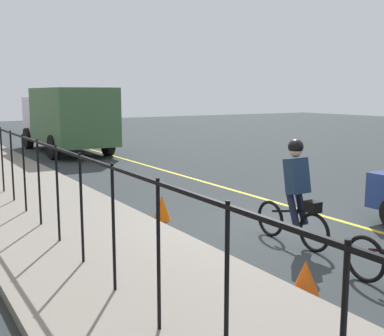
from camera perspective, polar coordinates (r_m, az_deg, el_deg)
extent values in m
plane|color=#303638|center=(9.39, 9.60, -7.23)|extent=(80.00, 80.00, 0.00)
cube|color=yellow|center=(10.48, 16.24, -5.75)|extent=(36.00, 0.12, 0.01)
cube|color=gray|center=(7.66, -10.27, -10.40)|extent=(40.00, 3.20, 0.15)
cylinder|color=black|center=(4.06, 4.10, -14.93)|extent=(0.04, 0.04, 1.60)
cylinder|color=black|center=(5.01, -3.97, -10.24)|extent=(0.04, 0.04, 1.60)
cylinder|color=black|center=(6.04, -9.25, -6.97)|extent=(0.04, 0.04, 1.60)
cylinder|color=black|center=(7.12, -12.91, -4.64)|extent=(0.04, 0.04, 1.60)
cylinder|color=black|center=(8.23, -15.58, -2.92)|extent=(0.04, 0.04, 1.60)
cylinder|color=black|center=(9.36, -17.61, -1.61)|extent=(0.04, 0.04, 1.60)
cylinder|color=black|center=(10.50, -19.19, -0.58)|extent=(0.04, 0.04, 1.60)
cylinder|color=black|center=(11.65, -20.46, 0.25)|extent=(0.04, 0.04, 1.60)
cylinder|color=black|center=(12.81, -21.50, 0.92)|extent=(0.04, 0.04, 1.60)
cube|color=black|center=(8.11, -15.80, 2.27)|extent=(16.64, 0.04, 0.04)
torus|color=black|center=(8.91, 9.22, -5.90)|extent=(0.66, 0.08, 0.66)
torus|color=black|center=(8.20, 14.21, -7.38)|extent=(0.66, 0.08, 0.66)
cube|color=black|center=(8.48, 11.66, -4.99)|extent=(0.93, 0.07, 0.24)
cylinder|color=black|center=(8.35, 12.42, -4.18)|extent=(0.03, 0.03, 0.35)
cube|color=#1A304E|center=(8.29, 12.28, -0.92)|extent=(0.35, 0.37, 0.63)
sphere|color=tan|center=(8.26, 12.13, 2.00)|extent=(0.22, 0.22, 0.22)
sphere|color=black|center=(8.26, 12.15, 2.48)|extent=(0.26, 0.26, 0.26)
cylinder|color=#191E38|center=(8.31, 11.77, -4.57)|extent=(0.34, 0.13, 0.65)
cylinder|color=#191E38|center=(8.45, 12.74, -4.38)|extent=(0.34, 0.13, 0.65)
cube|color=black|center=(8.13, 14.06, -4.45)|extent=(0.25, 0.21, 0.18)
torus|color=black|center=(7.15, 19.73, -10.07)|extent=(0.66, 0.08, 0.66)
cube|color=#3D643C|center=(20.83, -13.94, 6.00)|extent=(4.78, 2.44, 2.30)
cube|color=silver|center=(24.13, -16.35, 5.79)|extent=(1.84, 2.22, 1.90)
cylinder|color=black|center=(23.79, -18.77, 3.34)|extent=(0.96, 0.31, 0.96)
cylinder|color=black|center=(24.37, -13.62, 3.68)|extent=(0.96, 0.31, 0.96)
cylinder|color=black|center=(19.59, -16.02, 2.37)|extent=(0.96, 0.31, 0.96)
cylinder|color=black|center=(20.29, -9.90, 2.80)|extent=(0.96, 0.31, 0.96)
cone|color=#E85B08|center=(9.90, -3.57, -4.70)|extent=(0.36, 0.36, 0.53)
cone|color=#F45A10|center=(6.57, 13.24, -12.44)|extent=(0.36, 0.36, 0.45)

